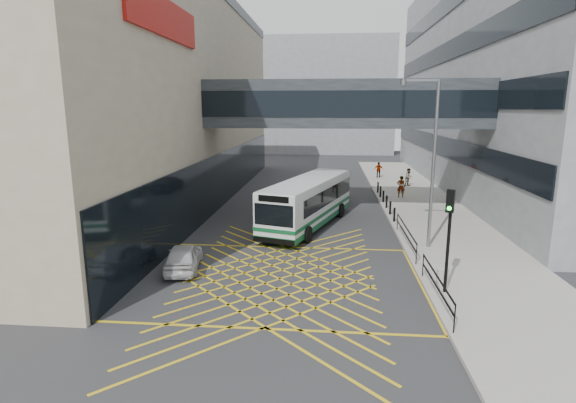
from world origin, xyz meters
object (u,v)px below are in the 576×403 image
(car_dark, at_px, (309,186))
(pedestrian_b, at_px, (409,177))
(street_lamp, at_px, (430,154))
(pedestrian_a, at_px, (401,187))
(pedestrian_c, at_px, (379,170))
(bus, at_px, (309,201))
(traffic_light, at_px, (449,227))
(litter_bin, at_px, (442,278))
(car_silver, at_px, (337,191))
(car_white, at_px, (184,256))

(car_dark, distance_m, pedestrian_b, 9.68)
(street_lamp, distance_m, pedestrian_a, 13.89)
(pedestrian_b, relative_size, pedestrian_c, 1.02)
(bus, bearing_deg, traffic_light, -43.31)
(car_dark, bearing_deg, litter_bin, 102.19)
(car_dark, relative_size, street_lamp, 0.49)
(car_silver, relative_size, litter_bin, 4.92)
(bus, height_order, traffic_light, traffic_light)
(bus, height_order, car_white, bus)
(street_lamp, distance_m, pedestrian_c, 24.03)
(car_white, bearing_deg, litter_bin, 162.62)
(bus, bearing_deg, car_dark, 110.05)
(car_white, bearing_deg, traffic_light, 160.17)
(bus, xyz_separation_m, pedestrian_b, (8.54, 14.39, -0.60))
(bus, height_order, pedestrian_c, bus)
(car_silver, height_order, pedestrian_a, pedestrian_a)
(pedestrian_b, bearing_deg, car_silver, 178.80)
(car_white, xyz_separation_m, litter_bin, (11.16, -1.53, -0.06))
(litter_bin, bearing_deg, car_dark, 106.79)
(car_silver, xyz_separation_m, pedestrian_b, (6.70, 5.64, 0.36))
(traffic_light, relative_size, pedestrian_c, 2.59)
(pedestrian_b, height_order, pedestrian_c, pedestrian_b)
(car_silver, xyz_separation_m, street_lamp, (4.38, -13.10, 4.37))
(street_lamp, height_order, litter_bin, street_lamp)
(traffic_light, bearing_deg, pedestrian_a, 111.09)
(pedestrian_a, relative_size, pedestrian_b, 1.06)
(car_silver, distance_m, pedestrian_a, 5.18)
(car_dark, relative_size, litter_bin, 5.19)
(car_white, distance_m, car_silver, 18.57)
(litter_bin, bearing_deg, pedestrian_c, 88.96)
(car_dark, bearing_deg, car_white, 71.10)
(car_white, bearing_deg, street_lamp, -170.46)
(bus, relative_size, car_silver, 2.71)
(litter_bin, height_order, pedestrian_b, pedestrian_b)
(car_dark, distance_m, street_lamp, 17.17)
(traffic_light, distance_m, pedestrian_c, 29.78)
(street_lamp, bearing_deg, car_white, -158.14)
(pedestrian_a, height_order, pedestrian_c, pedestrian_a)
(bus, relative_size, pedestrian_c, 6.73)
(car_dark, xyz_separation_m, pedestrian_a, (7.47, -1.92, 0.37))
(bus, distance_m, car_dark, 10.91)
(pedestrian_a, relative_size, pedestrian_c, 1.09)
(car_dark, height_order, pedestrian_c, pedestrian_c)
(traffic_light, xyz_separation_m, pedestrian_a, (1.23, 19.32, -1.82))
(bus, distance_m, pedestrian_b, 16.75)
(car_dark, height_order, street_lamp, street_lamp)
(car_dark, height_order, pedestrian_a, pedestrian_a)
(pedestrian_a, xyz_separation_m, pedestrian_c, (-0.68, 10.39, -0.07))
(car_white, bearing_deg, pedestrian_c, -122.43)
(bus, distance_m, car_white, 9.98)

